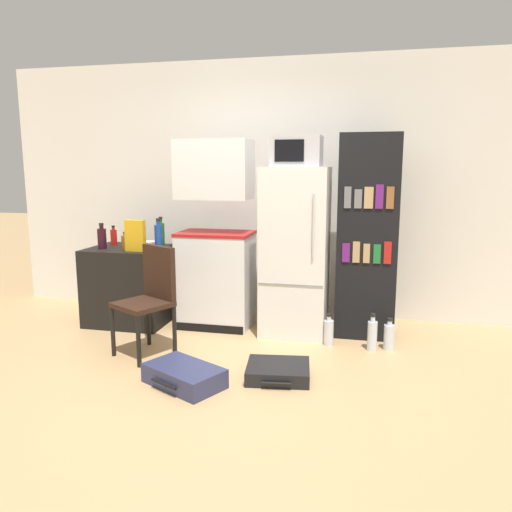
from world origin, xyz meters
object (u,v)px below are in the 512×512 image
(refrigerator, at_px, (295,252))
(water_bottle_middle, at_px, (389,336))
(suitcase_small_flat, at_px, (278,371))
(microwave, at_px, (297,151))
(bottle_amber_beer, at_px, (126,242))
(bottle_blue_soda, at_px, (158,236))
(bottle_green_tall, at_px, (161,234))
(bowl, at_px, (148,244))
(water_bottle_back, at_px, (372,335))
(side_table, at_px, (130,285))
(suitcase_large_flat, at_px, (184,376))
(bottle_wine_dark, at_px, (102,238))
(bookshelf, at_px, (367,237))
(cereal_box, at_px, (135,236))
(water_bottle_front, at_px, (329,332))
(chair, at_px, (151,291))
(bottle_ketchup_red, at_px, (114,237))
(kitchen_hutch, at_px, (216,243))

(refrigerator, height_order, water_bottle_middle, refrigerator)
(suitcase_small_flat, bearing_deg, microwave, 84.60)
(refrigerator, xyz_separation_m, bottle_amber_beer, (-1.66, -0.16, 0.06))
(bottle_blue_soda, bearing_deg, bottle_green_tall, 105.89)
(bowl, xyz_separation_m, water_bottle_middle, (2.43, -0.39, -0.68))
(bowl, height_order, water_bottle_middle, bowl)
(bowl, height_order, water_bottle_back, bowl)
(side_table, distance_m, suitcase_large_flat, 1.74)
(bottle_green_tall, height_order, suitcase_large_flat, bottle_green_tall)
(bottle_wine_dark, distance_m, water_bottle_back, 2.75)
(side_table, height_order, water_bottle_back, side_table)
(bowl, bearing_deg, bottle_blue_soda, -37.56)
(water_bottle_middle, bearing_deg, bottle_green_tall, 169.34)
(microwave, height_order, bowl, microwave)
(bookshelf, bearing_deg, cereal_box, -171.55)
(water_bottle_front, distance_m, water_bottle_middle, 0.52)
(side_table, bearing_deg, bottle_wine_dark, -151.17)
(suitcase_small_flat, height_order, water_bottle_front, water_bottle_front)
(bookshelf, height_order, bottle_amber_beer, bookshelf)
(cereal_box, relative_size, chair, 0.33)
(bottle_ketchup_red, xyz_separation_m, water_bottle_back, (2.64, -0.40, -0.72))
(bottle_blue_soda, height_order, bottle_wine_dark, bottle_blue_soda)
(bottle_wine_dark, height_order, chair, bottle_wine_dark)
(bottle_green_tall, xyz_separation_m, chair, (0.31, -0.95, -0.36))
(bookshelf, bearing_deg, bottle_green_tall, 178.60)
(bottle_wine_dark, height_order, water_bottle_front, bottle_wine_dark)
(kitchen_hutch, bearing_deg, suitcase_large_flat, -82.22)
(kitchen_hutch, xyz_separation_m, bottle_wine_dark, (-1.11, -0.21, 0.05))
(microwave, height_order, bottle_green_tall, microwave)
(bottle_wine_dark, bearing_deg, bottle_amber_beer, 1.47)
(bottle_green_tall, height_order, water_bottle_middle, bottle_green_tall)
(refrigerator, distance_m, bowl, 1.55)
(cereal_box, bearing_deg, suitcase_large_flat, -51.28)
(chair, bearing_deg, bowl, 144.59)
(chair, bearing_deg, bottle_wine_dark, 170.20)
(side_table, bearing_deg, bottle_green_tall, 34.50)
(suitcase_large_flat, bearing_deg, bookshelf, 76.87)
(bottle_green_tall, bearing_deg, bookshelf, -1.40)
(kitchen_hutch, relative_size, water_bottle_back, 5.55)
(water_bottle_back, bearing_deg, refrigerator, 155.15)
(cereal_box, distance_m, water_bottle_back, 2.39)
(bottle_blue_soda, xyz_separation_m, water_bottle_back, (2.10, -0.30, -0.76))
(side_table, bearing_deg, bottle_ketchup_red, 153.38)
(side_table, relative_size, refrigerator, 0.50)
(water_bottle_middle, height_order, water_bottle_back, water_bottle_back)
(chair, xyz_separation_m, water_bottle_middle, (1.98, 0.52, -0.42))
(water_bottle_front, bearing_deg, bookshelf, 51.81)
(refrigerator, xyz_separation_m, bottle_blue_soda, (-1.37, -0.04, 0.12))
(side_table, height_order, refrigerator, refrigerator)
(bookshelf, relative_size, bowl, 11.34)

